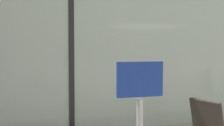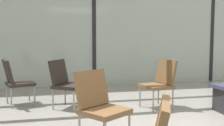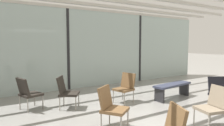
{
  "view_description": "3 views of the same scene",
  "coord_description": "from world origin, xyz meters",
  "px_view_note": "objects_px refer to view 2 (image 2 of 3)",
  "views": [
    {
      "loc": [
        -4.13,
        0.17,
        1.54
      ],
      "look_at": [
        -1.88,
        8.13,
        1.16
      ],
      "focal_mm": 43.16,
      "sensor_mm": 36.0,
      "label": 1
    },
    {
      "loc": [
        -1.08,
        -1.88,
        1.26
      ],
      "look_at": [
        0.35,
        4.54,
        0.65
      ],
      "focal_mm": 42.76,
      "sensor_mm": 36.0,
      "label": 2
    },
    {
      "loc": [
        -2.68,
        -2.22,
        1.73
      ],
      "look_at": [
        1.92,
        5.11,
        0.92
      ],
      "focal_mm": 32.61,
      "sensor_mm": 36.0,
      "label": 3
    }
  ],
  "objects_px": {
    "lounge_chair_0": "(160,81)",
    "lounge_chair_2": "(99,102)",
    "lounge_chair_3": "(15,79)",
    "parked_airplane": "(48,20)",
    "lounge_chair_1": "(65,81)"
  },
  "relations": [
    {
      "from": "parked_airplane",
      "to": "lounge_chair_2",
      "type": "bearing_deg",
      "value": -86.09
    },
    {
      "from": "lounge_chair_0",
      "to": "lounge_chair_3",
      "type": "height_order",
      "value": "same"
    },
    {
      "from": "lounge_chair_0",
      "to": "lounge_chair_2",
      "type": "distance_m",
      "value": 1.94
    },
    {
      "from": "lounge_chair_1",
      "to": "lounge_chair_2",
      "type": "relative_size",
      "value": 1.0
    },
    {
      "from": "parked_airplane",
      "to": "lounge_chair_2",
      "type": "relative_size",
      "value": 13.67
    },
    {
      "from": "lounge_chair_2",
      "to": "lounge_chair_3",
      "type": "xyz_separation_m",
      "value": [
        -1.23,
        2.14,
        0.0
      ]
    },
    {
      "from": "parked_airplane",
      "to": "lounge_chair_1",
      "type": "relative_size",
      "value": 13.67
    },
    {
      "from": "parked_airplane",
      "to": "lounge_chair_1",
      "type": "distance_m",
      "value": 8.72
    },
    {
      "from": "lounge_chair_0",
      "to": "lounge_chair_3",
      "type": "xyz_separation_m",
      "value": [
        -2.59,
        0.76,
        0.0
      ]
    },
    {
      "from": "lounge_chair_0",
      "to": "lounge_chair_3",
      "type": "relative_size",
      "value": 1.0
    },
    {
      "from": "parked_airplane",
      "to": "lounge_chair_1",
      "type": "height_order",
      "value": "parked_airplane"
    },
    {
      "from": "lounge_chair_1",
      "to": "lounge_chair_2",
      "type": "bearing_deg",
      "value": -136.28
    },
    {
      "from": "parked_airplane",
      "to": "lounge_chair_3",
      "type": "bearing_deg",
      "value": -93.66
    },
    {
      "from": "lounge_chair_2",
      "to": "lounge_chair_3",
      "type": "distance_m",
      "value": 2.47
    },
    {
      "from": "lounge_chair_0",
      "to": "lounge_chair_2",
      "type": "bearing_deg",
      "value": -59.07
    }
  ]
}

